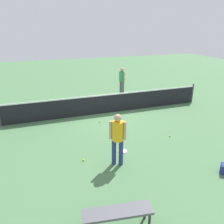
# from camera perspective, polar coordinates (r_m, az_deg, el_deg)

# --- Properties ---
(ground_plane) EXTENTS (40.00, 40.00, 0.00)m
(ground_plane) POSITION_cam_1_polar(r_m,az_deg,el_deg) (11.62, -0.84, -0.13)
(ground_plane) COLOR #4C7A4C
(court_net) EXTENTS (10.09, 0.09, 1.07)m
(court_net) POSITION_cam_1_polar(r_m,az_deg,el_deg) (11.45, -0.85, 2.22)
(court_net) COLOR #4C4C51
(court_net) RESTS_ON ground_plane
(player_near_side) EXTENTS (0.51, 0.45, 1.70)m
(player_near_side) POSITION_cam_1_polar(r_m,az_deg,el_deg) (7.01, 1.40, -5.84)
(player_near_side) COLOR navy
(player_near_side) RESTS_ON ground_plane
(player_far_side) EXTENTS (0.43, 0.52, 1.70)m
(player_far_side) POSITION_cam_1_polar(r_m,az_deg,el_deg) (14.44, 2.47, 8.23)
(player_far_side) COLOR #595960
(player_far_side) RESTS_ON ground_plane
(tennis_racket_near_player) EXTENTS (0.41, 0.60, 0.03)m
(tennis_racket_near_player) POSITION_cam_1_polar(r_m,az_deg,el_deg) (8.15, 2.68, -9.75)
(tennis_racket_near_player) COLOR white
(tennis_racket_near_player) RESTS_ON ground_plane
(tennis_racket_far_player) EXTENTS (0.49, 0.57, 0.03)m
(tennis_racket_far_player) POSITION_cam_1_polar(r_m,az_deg,el_deg) (14.54, 6.04, 4.16)
(tennis_racket_far_player) COLOR red
(tennis_racket_far_player) RESTS_ON ground_plane
(tennis_ball_near_player) EXTENTS (0.07, 0.07, 0.07)m
(tennis_ball_near_player) POSITION_cam_1_polar(r_m,az_deg,el_deg) (10.45, -3.03, -2.44)
(tennis_ball_near_player) COLOR #C6E033
(tennis_ball_near_player) RESTS_ON ground_plane
(tennis_ball_by_net) EXTENTS (0.07, 0.07, 0.07)m
(tennis_ball_by_net) POSITION_cam_1_polar(r_m,az_deg,el_deg) (9.42, 14.14, -5.80)
(tennis_ball_by_net) COLOR #C6E033
(tennis_ball_by_net) RESTS_ON ground_plane
(tennis_ball_midcourt) EXTENTS (0.07, 0.07, 0.07)m
(tennis_ball_midcourt) POSITION_cam_1_polar(r_m,az_deg,el_deg) (7.70, -7.14, -11.72)
(tennis_ball_midcourt) COLOR #C6E033
(tennis_ball_midcourt) RESTS_ON ground_plane
(tennis_ball_baseline) EXTENTS (0.07, 0.07, 0.07)m
(tennis_ball_baseline) POSITION_cam_1_polar(r_m,az_deg,el_deg) (10.36, 3.14, -2.66)
(tennis_ball_baseline) COLOR #C6E033
(tennis_ball_baseline) RESTS_ON ground_plane
(courtside_bench) EXTENTS (1.54, 0.61, 0.48)m
(courtside_bench) POSITION_cam_1_polar(r_m,az_deg,el_deg) (5.33, 1.39, -23.81)
(courtside_bench) COLOR #595960
(courtside_bench) RESTS_ON ground_plane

